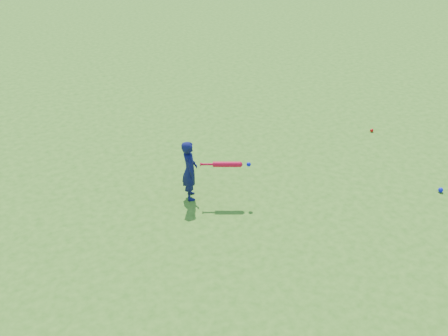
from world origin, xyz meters
The scene contains 5 objects.
ground centered at (0.00, 0.00, 0.00)m, with size 80.00×80.00×0.00m, color #39741B.
child centered at (-0.35, 0.19, 0.47)m, with size 0.34×0.23×0.94m, color #10134B.
ground_ball_red centered at (3.50, 0.75, 0.03)m, with size 0.06×0.06×0.06m, color red.
ground_ball_blue centered at (3.15, -1.29, 0.04)m, with size 0.08×0.08×0.08m, color #0D14E5.
bat_swing centered at (0.14, -0.09, 0.60)m, with size 0.67×0.35×0.08m.
Camera 1 is at (-2.49, -5.60, 4.29)m, focal length 40.00 mm.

